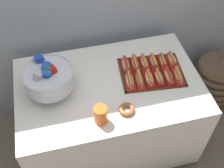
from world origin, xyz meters
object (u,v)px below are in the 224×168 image
Objects in this scene: buffet_table at (109,113)px; donut at (127,110)px; hot_dog_2 at (149,78)px; hot_dog_6 at (126,65)px; hot_dog_5 at (178,75)px; hot_dog_10 at (163,61)px; hot_dog_0 at (130,80)px; hot_dog_4 at (169,76)px; hot_dog_1 at (140,79)px; floor_vase at (214,80)px; cup_stack at (101,115)px; hot_dog_7 at (135,63)px; hot_dog_11 at (172,60)px; hot_dog_8 at (145,63)px; hot_dog_3 at (159,77)px; hot_dog_9 at (154,62)px; punch_bowl at (48,77)px; serving_tray at (151,72)px.

donut is at bearing -76.95° from buffet_table.
hot_dog_6 reaches higher than hot_dog_2.
hot_dog_2 is 0.23m from hot_dog_5.
hot_dog_5 and hot_dog_10 have the same top height.
hot_dog_4 is at bearing -5.62° from hot_dog_0.
hot_dog_1 is (0.07, -0.01, 0.00)m from hot_dog_0.
floor_vase is 5.82× the size of cup_stack.
hot_dog_7 and hot_dog_11 have the same top height.
hot_dog_1 is 0.45m from cup_stack.
hot_dog_10 is at bearing -5.62° from hot_dog_8.
buffet_table is 1.21m from floor_vase.
hot_dog_3 is 0.97× the size of hot_dog_8.
hot_dog_3 reaches higher than hot_dog_10.
floor_vase is 4.54× the size of hot_dog_2.
buffet_table is 0.47m from hot_dog_1.
hot_dog_10 is (0.02, 0.16, -0.00)m from hot_dog_4.
hot_dog_10 is at bearing 59.93° from hot_dog_3.
hot_dog_6 is 0.30m from hot_dog_10.
hot_dog_11 is at bearing -5.62° from hot_dog_9.
punch_bowl is (-0.95, 0.10, 0.12)m from hot_dog_5.
hot_dog_1 is 0.17m from hot_dog_7.
hot_dog_5 is 0.28m from hot_dog_8.
hot_dog_7 is 0.08m from hot_dog_8.
hot_dog_6 reaches higher than hot_dog_5.
hot_dog_5 is 1.18× the size of hot_dog_11.
hot_dog_11 is (0.19, 0.06, 0.03)m from serving_tray.
hot_dog_4 is 0.89m from punch_bowl.
hot_dog_9 is at bearing 174.38° from hot_dog_10.
hot_dog_3 is 0.97× the size of hot_dog_9.
hot_dog_7 is 1.10× the size of hot_dog_11.
buffet_table is 7.53× the size of hot_dog_5.
hot_dog_0 is 0.59m from punch_bowl.
punch_bowl is (-0.88, 0.09, 0.12)m from hot_dog_4.
donut is at bearing -142.40° from hot_dog_11.
punch_bowl is at bearing -175.50° from hot_dog_10.
hot_dog_1 reaches higher than hot_dog_11.
hot_dog_2 and hot_dog_3 have the same top height.
hot_dog_9 is (0.15, -0.01, -0.00)m from hot_dog_7.
punch_bowl reaches higher than hot_dog_1.
hot_dog_4 is 1.03× the size of hot_dog_8.
hot_dog_8 is at bearing -170.01° from floor_vase.
hot_dog_8 is at bearing 56.91° from donut.
hot_dog_2 reaches higher than floor_vase.
hot_dog_1 reaches higher than floor_vase.
hot_dog_1 is 1.11× the size of hot_dog_8.
punch_bowl is at bearing 130.99° from cup_stack.
serving_tray is at bearing -149.37° from hot_dog_10.
hot_dog_2 is (0.07, -0.01, -0.00)m from hot_dog_1.
hot_dog_0 is 0.28m from hot_dog_9.
hot_dog_2 is (0.30, -0.04, 0.41)m from buffet_table.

